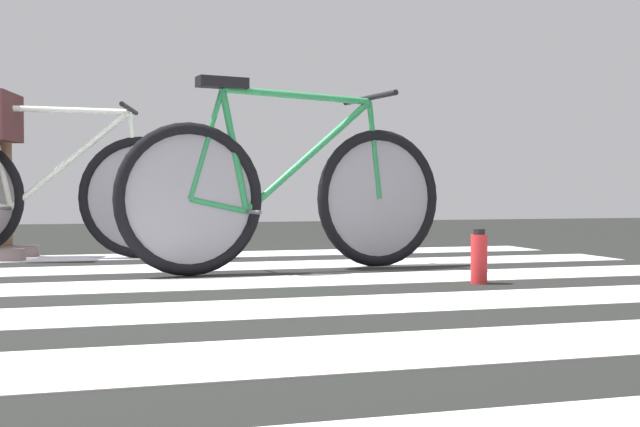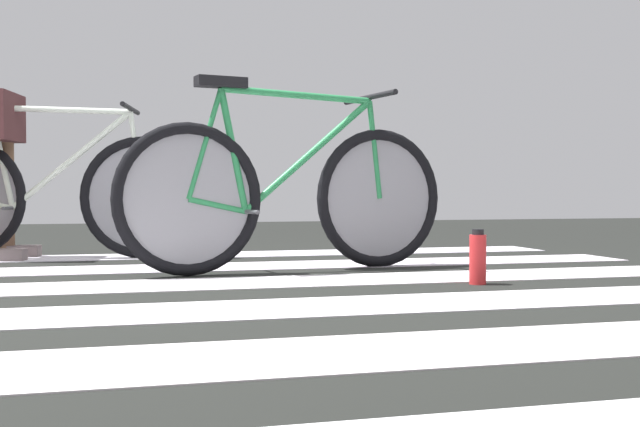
{
  "view_description": "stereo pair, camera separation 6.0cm",
  "coord_description": "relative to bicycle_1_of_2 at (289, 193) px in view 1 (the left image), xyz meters",
  "views": [
    {
      "loc": [
        -0.22,
        -3.01,
        0.42
      ],
      "look_at": [
        0.88,
        0.96,
        0.3
      ],
      "focal_mm": 44.54,
      "sensor_mm": 36.0,
      "label": 1
    },
    {
      "loc": [
        -0.16,
        -3.01,
        0.42
      ],
      "look_at": [
        0.88,
        0.96,
        0.3
      ],
      "focal_mm": 44.54,
      "sensor_mm": 36.0,
      "label": 2
    }
  ],
  "objects": [
    {
      "name": "ground",
      "position": [
        -0.68,
        -0.79,
        -0.4
      ],
      "size": [
        18.0,
        14.0,
        0.02
      ],
      "color": "black"
    },
    {
      "name": "crosswalk_markings",
      "position": [
        -0.66,
        -0.83,
        -0.38
      ],
      "size": [
        5.43,
        4.25,
        0.0
      ],
      "color": "silver",
      "rests_on": "ground"
    },
    {
      "name": "bicycle_1_of_2",
      "position": [
        0.0,
        0.0,
        0.0
      ],
      "size": [
        1.72,
        0.56,
        0.93
      ],
      "rotation": [
        0.0,
        0.0,
        0.19
      ],
      "color": "black",
      "rests_on": "ground"
    },
    {
      "name": "bicycle_2_of_2",
      "position": [
        -1.18,
        1.06,
        0.0
      ],
      "size": [
        1.71,
        0.56,
        0.93
      ],
      "rotation": [
        0.0,
        0.0,
        -0.19
      ],
      "color": "black",
      "rests_on": "ground"
    },
    {
      "name": "water_bottle",
      "position": [
        0.66,
        -0.73,
        -0.27
      ],
      "size": [
        0.07,
        0.07,
        0.23
      ],
      "color": "red",
      "rests_on": "ground"
    }
  ]
}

